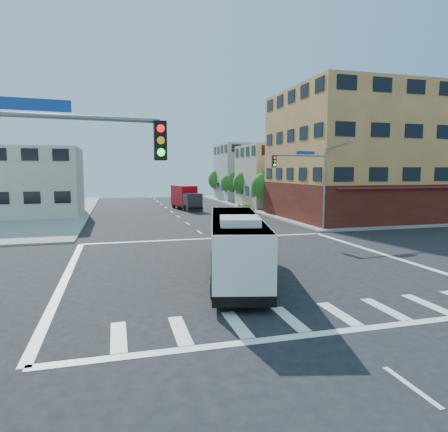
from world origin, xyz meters
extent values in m
plane|color=black|center=(0.00, 0.00, 0.00)|extent=(120.00, 120.00, 0.00)
cube|color=gray|center=(35.00, 35.00, 0.07)|extent=(50.00, 50.00, 0.15)
cube|color=#D1914B|center=(20.00, 18.50, 7.00)|extent=(18.00, 15.00, 14.00)
cube|color=#5B2014|center=(20.00, 18.50, 2.00)|extent=(18.09, 15.08, 4.00)
cube|color=maroon|center=(20.00, 11.40, 3.60)|extent=(16.00, 1.60, 0.51)
cube|color=tan|center=(17.00, 34.00, 4.50)|extent=(12.00, 10.00, 9.00)
cube|color=#A4A49F|center=(17.00, 48.00, 5.00)|extent=(12.00, 10.00, 10.00)
cube|color=#BFB59F|center=(-17.00, 30.00, 4.00)|extent=(12.00, 10.00, 8.00)
cylinder|color=slate|center=(10.80, 10.80, 3.50)|extent=(0.18, 0.18, 7.00)
cylinder|color=slate|center=(8.30, 10.55, 6.60)|extent=(5.01, 0.62, 0.12)
cube|color=black|center=(5.80, 10.30, 6.10)|extent=(0.32, 0.30, 1.00)
sphere|color=#FF0C0C|center=(5.80, 10.13, 6.40)|extent=(0.20, 0.20, 0.20)
sphere|color=yellow|center=(5.80, 10.13, 6.10)|extent=(0.20, 0.20, 0.20)
sphere|color=#19FF33|center=(5.80, 10.13, 5.80)|extent=(0.20, 0.20, 0.20)
cube|color=#153B95|center=(8.80, 10.60, 6.85)|extent=(1.80, 0.22, 0.28)
cube|color=gray|center=(13.30, 11.05, 8.00)|extent=(0.50, 0.22, 0.14)
cylinder|color=slate|center=(-8.30, -10.55, 6.60)|extent=(5.01, 0.62, 0.12)
cube|color=black|center=(-5.80, -10.30, 6.10)|extent=(0.32, 0.30, 1.00)
sphere|color=#FF0C0C|center=(-5.80, -10.47, 6.40)|extent=(0.20, 0.20, 0.20)
sphere|color=yellow|center=(-5.80, -10.47, 6.10)|extent=(0.20, 0.20, 0.20)
sphere|color=#19FF33|center=(-5.80, -10.47, 5.80)|extent=(0.20, 0.20, 0.20)
cube|color=#153B95|center=(-8.80, -10.60, 6.85)|extent=(1.80, 0.22, 0.28)
cylinder|color=#362613|center=(11.80, 28.00, 0.96)|extent=(0.28, 0.28, 1.92)
sphere|color=#1E5C1A|center=(11.80, 28.00, 3.37)|extent=(3.60, 3.60, 3.60)
sphere|color=#1E5C1A|center=(12.20, 27.70, 4.27)|extent=(2.52, 2.52, 2.52)
cylinder|color=#362613|center=(11.80, 36.00, 1.00)|extent=(0.28, 0.28, 1.99)
sphere|color=#1E5C1A|center=(11.80, 36.00, 3.51)|extent=(3.80, 3.80, 3.80)
sphere|color=#1E5C1A|center=(12.20, 35.70, 4.46)|extent=(2.66, 2.66, 2.66)
cylinder|color=#362613|center=(11.80, 44.00, 0.94)|extent=(0.28, 0.28, 1.89)
sphere|color=#1E5C1A|center=(11.80, 44.00, 3.25)|extent=(3.40, 3.40, 3.40)
sphere|color=#1E5C1A|center=(12.20, 43.70, 4.10)|extent=(2.38, 2.38, 2.38)
cylinder|color=#362613|center=(11.80, 52.00, 1.01)|extent=(0.28, 0.28, 2.03)
sphere|color=#1E5C1A|center=(11.80, 52.00, 3.63)|extent=(4.00, 4.00, 4.00)
sphere|color=#1E5C1A|center=(12.20, 51.70, 4.63)|extent=(2.80, 2.80, 2.80)
cube|color=black|center=(-1.16, -1.80, 0.52)|extent=(5.01, 11.55, 0.42)
cube|color=white|center=(-1.16, -1.80, 1.67)|extent=(5.00, 11.52, 2.68)
cube|color=black|center=(-1.16, -1.80, 1.83)|extent=(4.96, 11.20, 1.17)
cube|color=black|center=(0.16, 3.62, 1.74)|extent=(2.16, 0.58, 1.27)
cube|color=#E5590C|center=(0.17, 3.65, 2.68)|extent=(1.76, 0.47, 0.26)
cube|color=white|center=(-1.16, -1.80, 2.95)|extent=(4.90, 11.29, 0.11)
cube|color=white|center=(-1.83, -4.54, 3.18)|extent=(2.12, 2.41, 0.34)
cube|color=#037C32|center=(-2.45, -1.97, 0.99)|extent=(1.24, 5.03, 0.26)
cube|color=#037C32|center=(-0.10, -2.55, 0.99)|extent=(1.24, 5.03, 0.26)
cylinder|color=black|center=(-1.40, 1.97, 0.49)|extent=(0.51, 1.02, 0.98)
cylinder|color=#99999E|center=(-1.53, 2.00, 0.49)|extent=(0.15, 0.48, 0.49)
cylinder|color=black|center=(0.78, 1.44, 0.49)|extent=(0.51, 1.02, 0.98)
cylinder|color=#99999E|center=(0.91, 1.41, 0.49)|extent=(0.15, 0.48, 0.49)
cylinder|color=black|center=(-3.11, -5.04, 0.49)|extent=(0.51, 1.02, 0.98)
cylinder|color=#99999E|center=(-3.23, -5.01, 0.49)|extent=(0.15, 0.48, 0.49)
cylinder|color=black|center=(-0.92, -5.57, 0.49)|extent=(0.51, 1.02, 0.98)
cylinder|color=#99999E|center=(-0.80, -5.61, 0.49)|extent=(0.15, 0.48, 0.49)
cube|color=#27272C|center=(2.76, 30.81, 1.18)|extent=(2.40, 2.33, 2.37)
cube|color=black|center=(2.91, 29.95, 1.55)|extent=(1.90, 0.40, 0.91)
cube|color=#C0040F|center=(2.17, 34.22, 1.91)|extent=(3.02, 5.40, 2.73)
cube|color=black|center=(2.36, 33.14, 0.50)|extent=(3.21, 7.52, 0.27)
cylinder|color=black|center=(1.79, 30.83, 0.46)|extent=(0.41, 0.94, 0.91)
cylinder|color=black|center=(3.67, 31.15, 0.46)|extent=(0.41, 0.94, 0.91)
cylinder|color=black|center=(1.34, 33.43, 0.46)|extent=(0.41, 0.94, 0.91)
cylinder|color=black|center=(3.22, 33.75, 0.46)|extent=(0.41, 0.94, 0.91)
cylinder|color=black|center=(0.95, 35.68, 0.46)|extent=(0.41, 0.94, 0.91)
cylinder|color=black|center=(2.84, 36.00, 0.46)|extent=(0.41, 0.94, 0.91)
imported|color=#C8B856|center=(8.34, 25.71, 0.71)|extent=(1.79, 4.19, 1.41)
camera|label=1|loc=(-6.94, -20.81, 5.34)|focal=32.00mm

